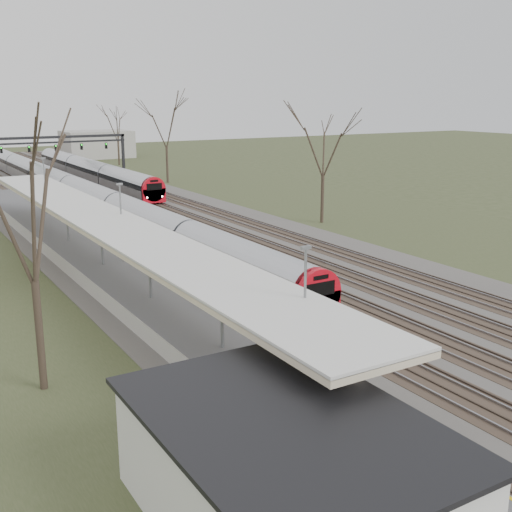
{
  "coord_description": "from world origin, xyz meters",
  "views": [
    {
      "loc": [
        -20.8,
        -4.36,
        11.31
      ],
      "look_at": [
        -1.67,
        27.56,
        2.0
      ],
      "focal_mm": 45.0,
      "sensor_mm": 36.0,
      "label": 1
    }
  ],
  "objects": [
    {
      "name": "track_bed",
      "position": [
        0.26,
        55.0,
        0.06
      ],
      "size": [
        24.0,
        160.0,
        0.22
      ],
      "color": "#474442",
      "rests_on": "ground"
    },
    {
      "name": "train_far",
      "position": [
        4.5,
        81.07,
        1.48
      ],
      "size": [
        2.62,
        45.21,
        3.05
      ],
      "color": "#A4A7AE",
      "rests_on": "ground"
    },
    {
      "name": "passenger",
      "position": [
        -8.68,
        13.93,
        1.84
      ],
      "size": [
        0.51,
        0.68,
        1.68
      ],
      "primitive_type": "imported",
      "rotation": [
        0.0,
        0.0,
        1.39
      ],
      "color": "#344E65",
      "rests_on": "platform"
    },
    {
      "name": "station_building",
      "position": [
        -12.5,
        8.0,
        1.6
      ],
      "size": [
        6.0,
        9.0,
        3.2
      ],
      "primitive_type": "cube",
      "color": "silver",
      "rests_on": "ground"
    },
    {
      "name": "tree_west_near",
      "position": [
        -16.0,
        20.0,
        7.29
      ],
      "size": [
        5.0,
        5.0,
        10.3
      ],
      "color": "#2D231C",
      "rests_on": "ground"
    },
    {
      "name": "tree_east_far",
      "position": [
        14.0,
        42.0,
        7.29
      ],
      "size": [
        5.0,
        5.0,
        10.3
      ],
      "color": "#2D231C",
      "rests_on": "ground"
    },
    {
      "name": "canopy",
      "position": [
        -9.05,
        32.99,
        3.93
      ],
      "size": [
        4.1,
        50.0,
        3.11
      ],
      "color": "slate",
      "rests_on": "platform"
    },
    {
      "name": "platform",
      "position": [
        -9.05,
        37.5,
        0.5
      ],
      "size": [
        3.5,
        69.0,
        1.0
      ],
      "primitive_type": "cube",
      "color": "#9E9B93",
      "rests_on": "ground"
    },
    {
      "name": "train_near",
      "position": [
        -2.5,
        64.88,
        1.48
      ],
      "size": [
        2.62,
        90.21,
        3.05
      ],
      "color": "#A4A7AE",
      "rests_on": "ground"
    },
    {
      "name": "signal_gantry",
      "position": [
        0.29,
        84.99,
        4.91
      ],
      "size": [
        21.0,
        0.59,
        6.08
      ],
      "color": "black",
      "rests_on": "ground"
    }
  ]
}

